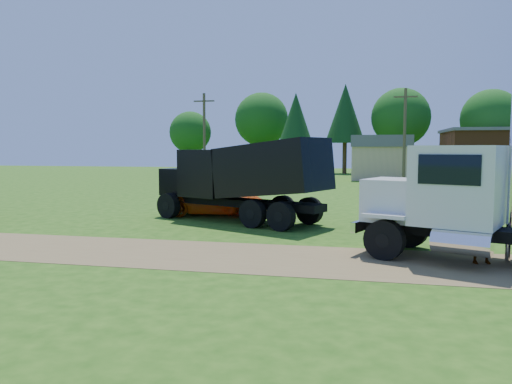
% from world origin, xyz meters
% --- Properties ---
extents(ground, '(140.00, 140.00, 0.00)m').
position_xyz_m(ground, '(0.00, 0.00, 0.00)').
color(ground, '#214C10').
rests_on(ground, ground).
extents(dirt_track, '(120.00, 4.20, 0.01)m').
position_xyz_m(dirt_track, '(0.00, 0.00, 0.01)').
color(dirt_track, brown).
rests_on(dirt_track, ground).
extents(white_semi_tractor, '(8.46, 5.50, 5.06)m').
position_xyz_m(white_semi_tractor, '(5.30, 0.88, 1.73)').
color(white_semi_tractor, black).
rests_on(white_semi_tractor, ground).
extents(black_dump_truck, '(8.73, 5.70, 3.77)m').
position_xyz_m(black_dump_truck, '(-2.88, 7.14, 2.08)').
color(black_dump_truck, black).
rests_on(black_dump_truck, ground).
extents(orange_pickup, '(5.36, 3.02, 1.41)m').
position_xyz_m(orange_pickup, '(-4.69, 9.27, 0.71)').
color(orange_pickup, '#E2550A').
rests_on(orange_pickup, ground).
extents(spectator_a, '(0.82, 0.65, 1.97)m').
position_xyz_m(spectator_a, '(5.85, 0.61, 0.99)').
color(spectator_a, '#999999').
rests_on(spectator_a, ground).
extents(spectator_b, '(0.87, 0.71, 1.68)m').
position_xyz_m(spectator_b, '(6.34, 5.34, 0.84)').
color(spectator_b, '#999999').
rests_on(spectator_b, ground).
extents(tan_shed, '(6.20, 5.40, 4.70)m').
position_xyz_m(tan_shed, '(4.00, 40.00, 2.42)').
color(tan_shed, tan).
rests_on(tan_shed, ground).
extents(utility_poles, '(42.20, 0.28, 9.00)m').
position_xyz_m(utility_poles, '(6.00, 35.00, 4.71)').
color(utility_poles, '#4A3E2A').
rests_on(utility_poles, ground).
extents(tree_row, '(55.77, 14.08, 11.76)m').
position_xyz_m(tree_row, '(5.57, 51.12, 6.87)').
color(tree_row, '#352516').
rests_on(tree_row, ground).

